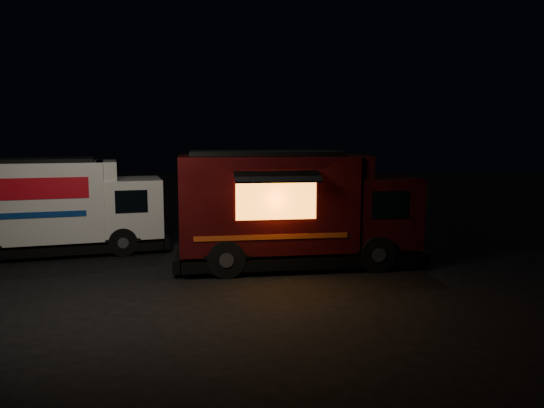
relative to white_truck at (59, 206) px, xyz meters
The scene contains 3 objects.
ground 5.77m from the white_truck, 22.39° to the right, with size 80.00×80.00×0.00m, color black.
white_truck is the anchor object (origin of this frame).
red_truck 7.85m from the white_truck, ahead, with size 7.28×2.68×3.39m, color #370A0B, non-canonical shape.
Camera 1 is at (2.57, -14.62, 3.82)m, focal length 35.00 mm.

